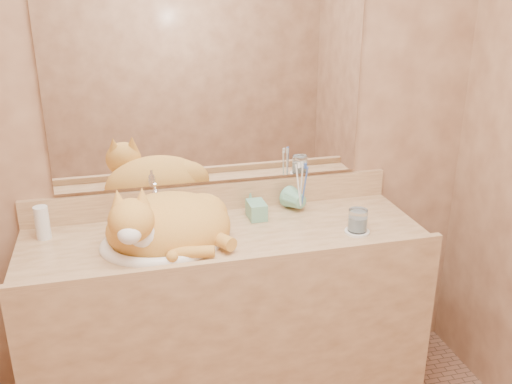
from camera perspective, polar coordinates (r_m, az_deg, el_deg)
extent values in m
cube|color=brown|center=(2.40, -4.59, 7.12)|extent=(2.40, 0.02, 2.50)
cube|color=white|center=(2.36, -4.64, 10.36)|extent=(1.30, 0.02, 0.80)
imported|color=#6CAD8E|center=(2.35, 0.40, -1.32)|extent=(0.07, 0.08, 0.16)
imported|color=#6CAD8E|center=(2.47, 4.55, -1.12)|extent=(0.13, 0.13, 0.09)
cylinder|color=white|center=(2.33, 10.07, -3.93)|extent=(0.10, 0.10, 0.01)
cylinder|color=silver|center=(2.31, 10.15, -2.81)|extent=(0.08, 0.08, 0.09)
cylinder|color=white|center=(2.37, -20.59, -2.89)|extent=(0.06, 0.06, 0.13)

